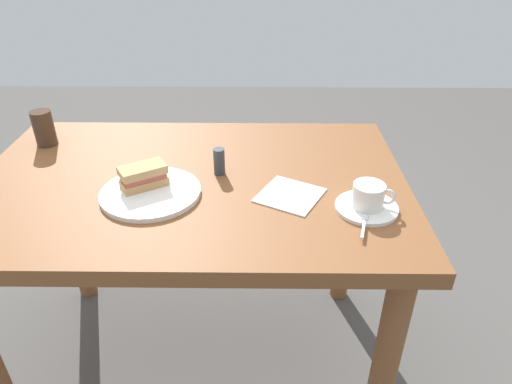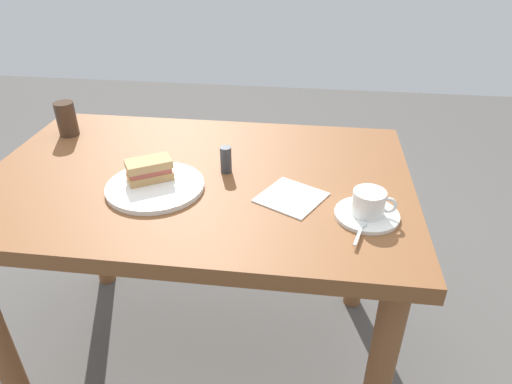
{
  "view_description": "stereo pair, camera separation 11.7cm",
  "coord_description": "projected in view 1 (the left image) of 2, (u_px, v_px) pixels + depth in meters",
  "views": [
    {
      "loc": [
        -0.2,
        1.12,
        1.38
      ],
      "look_at": [
        -0.19,
        0.12,
        0.77
      ],
      "focal_mm": 32.25,
      "sensor_mm": 36.0,
      "label": 1
    },
    {
      "loc": [
        -0.31,
        1.11,
        1.38
      ],
      "look_at": [
        -0.19,
        0.12,
        0.77
      ],
      "focal_mm": 32.25,
      "sensor_mm": 36.0,
      "label": 2
    }
  ],
  "objects": [
    {
      "name": "coffee_cup",
      "position": [
        369.0,
        195.0,
        1.13
      ],
      "size": [
        0.11,
        0.08,
        0.06
      ],
      "color": "white",
      "rests_on": "coffee_saucer"
    },
    {
      "name": "ground_plane",
      "position": [
        205.0,
        355.0,
        1.68
      ],
      "size": [
        6.0,
        6.0,
        0.0
      ],
      "primitive_type": "plane",
      "color": "#514E4B"
    },
    {
      "name": "napkin",
      "position": [
        290.0,
        195.0,
        1.21
      ],
      "size": [
        0.2,
        0.2,
        0.0
      ],
      "primitive_type": "cube",
      "rotation": [
        0.0,
        0.0,
        -0.49
      ],
      "color": "white",
      "rests_on": "dining_table"
    },
    {
      "name": "spoon",
      "position": [
        364.0,
        222.0,
        1.09
      ],
      "size": [
        0.04,
        0.1,
        0.01
      ],
      "color": "silver",
      "rests_on": "coffee_saucer"
    },
    {
      "name": "drinking_glass",
      "position": [
        44.0,
        128.0,
        1.45
      ],
      "size": [
        0.06,
        0.06,
        0.11
      ],
      "primitive_type": "cylinder",
      "color": "#402D20",
      "rests_on": "dining_table"
    },
    {
      "name": "sandwich_plate",
      "position": [
        151.0,
        193.0,
        1.21
      ],
      "size": [
        0.26,
        0.26,
        0.01
      ],
      "primitive_type": "cylinder",
      "color": "white",
      "rests_on": "dining_table"
    },
    {
      "name": "sandwich_front",
      "position": [
        143.0,
        176.0,
        1.21
      ],
      "size": [
        0.14,
        0.12,
        0.06
      ],
      "color": "tan",
      "rests_on": "sandwich_plate"
    },
    {
      "name": "dining_table",
      "position": [
        193.0,
        211.0,
        1.35
      ],
      "size": [
        1.21,
        0.79,
        0.74
      ],
      "color": "brown",
      "rests_on": "ground_plane"
    },
    {
      "name": "salt_shaker",
      "position": [
        219.0,
        161.0,
        1.29
      ],
      "size": [
        0.03,
        0.03,
        0.08
      ],
      "primitive_type": "cylinder",
      "color": "#33383D",
      "rests_on": "dining_table"
    },
    {
      "name": "coffee_saucer",
      "position": [
        366.0,
        208.0,
        1.15
      ],
      "size": [
        0.16,
        0.16,
        0.01
      ],
      "primitive_type": "cylinder",
      "color": "white",
      "rests_on": "dining_table"
    }
  ]
}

